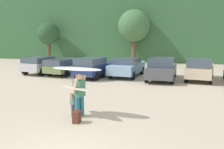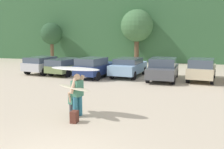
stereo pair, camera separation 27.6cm
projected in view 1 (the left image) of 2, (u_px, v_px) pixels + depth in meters
hillside_ridge at (158, 27)px, 35.96m from camera, size 108.00×12.00×8.77m
tree_center at (48, 34)px, 32.11m from camera, size 2.71×2.71×4.79m
tree_center_right at (134, 26)px, 29.94m from camera, size 3.72×3.72×6.19m
parked_car_silver at (42, 64)px, 22.14m from camera, size 2.55×4.31×1.45m
parked_car_olive_green at (67, 66)px, 21.55m from camera, size 2.60×4.96×1.37m
parked_car_navy at (94, 67)px, 20.08m from camera, size 2.54×4.61×1.58m
parked_car_sky_blue at (127, 66)px, 20.57m from camera, size 2.31×4.71×1.47m
parked_car_dark_gray at (162, 69)px, 18.96m from camera, size 2.06×4.66×1.63m
parked_car_champagne at (200, 69)px, 18.71m from camera, size 2.28×4.39×1.63m
person_adult at (79, 93)px, 10.40m from camera, size 0.42×0.91×1.75m
person_child at (74, 102)px, 10.48m from camera, size 0.26×0.45×1.07m
surfboard_white at (76, 69)px, 10.26m from camera, size 2.28×0.95×0.12m
surfboard_cream at (75, 88)px, 10.33m from camera, size 1.94×1.46×0.12m
backpack_dropped at (77, 117)px, 9.75m from camera, size 0.24×0.34×0.45m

